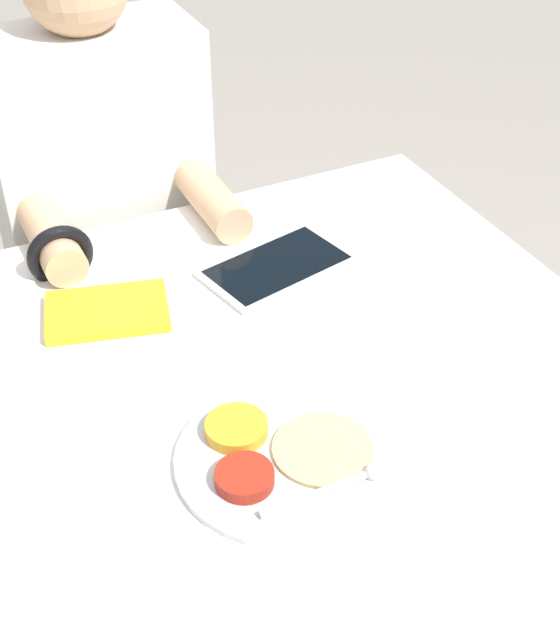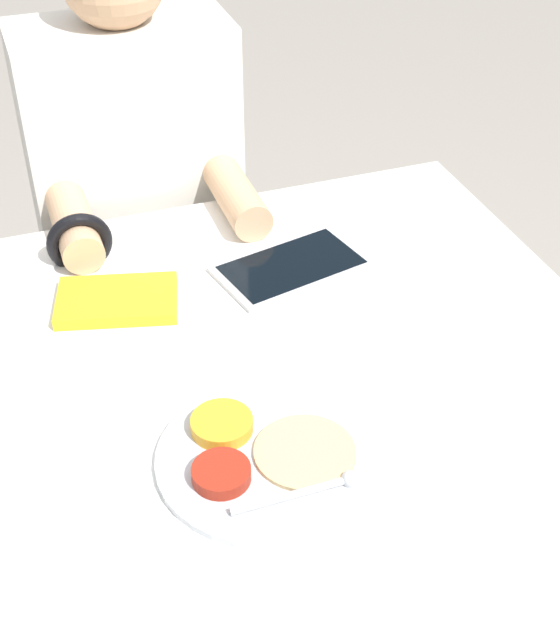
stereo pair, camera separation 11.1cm
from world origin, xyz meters
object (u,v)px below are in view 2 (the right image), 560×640
Objects in this scene: thali_tray at (261,456)px; person_diner at (143,248)px; tablet_device at (292,266)px; red_notebook at (117,301)px.

person_diner reaches higher than thali_tray.
thali_tray is at bearing -115.35° from tablet_device.
red_notebook is 0.18× the size of person_diner.
person_diner reaches higher than red_notebook.
thali_tray is 0.80m from person_diner.
person_diner is (0.11, 0.40, -0.17)m from red_notebook.
red_notebook is at bearing 105.33° from thali_tray.
tablet_device is 0.46m from person_diner.
person_diner is at bearing 89.42° from thali_tray.
person_diner is (-0.18, 0.39, -0.17)m from tablet_device.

